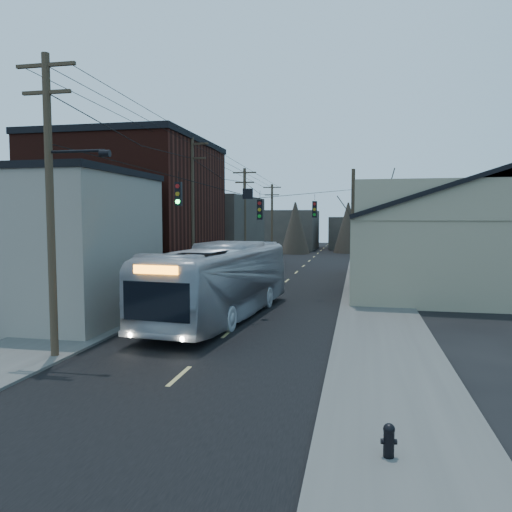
{
  "coord_description": "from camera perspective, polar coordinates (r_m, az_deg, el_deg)",
  "views": [
    {
      "loc": [
        5.43,
        -12.47,
        4.98
      ],
      "look_at": [
        0.32,
        12.39,
        3.0
      ],
      "focal_mm": 35.0,
      "sensor_mm": 36.0,
      "label": 1
    }
  ],
  "objects": [
    {
      "name": "building_far_right",
      "position": [
        82.52,
        12.72,
        2.64
      ],
      "size": [
        12.0,
        14.0,
        5.0
      ],
      "primitive_type": "cube",
      "color": "#332D29",
      "rests_on": "ground"
    },
    {
      "name": "building_clapboard",
      "position": [
        25.91,
        -22.25,
        0.85
      ],
      "size": [
        8.0,
        8.0,
        7.0
      ],
      "primitive_type": "cube",
      "color": "slate",
      "rests_on": "ground"
    },
    {
      "name": "building_brick",
      "position": [
        35.95,
        -13.84,
        4.37
      ],
      "size": [
        10.0,
        12.0,
        10.0
      ],
      "primitive_type": "cube",
      "color": "black",
      "rests_on": "ground"
    },
    {
      "name": "utility_lines",
      "position": [
        37.59,
        -1.52,
        4.42
      ],
      "size": [
        11.24,
        45.28,
        10.5
      ],
      "color": "#382B1E",
      "rests_on": "ground"
    },
    {
      "name": "building_far_left",
      "position": [
        78.33,
        3.23,
        3.01
      ],
      "size": [
        10.0,
        12.0,
        6.0
      ],
      "primitive_type": "cube",
      "color": "#332D29",
      "rests_on": "ground"
    },
    {
      "name": "sidewalk_right",
      "position": [
        42.77,
        12.98,
        -2.26
      ],
      "size": [
        4.0,
        110.0,
        0.12
      ],
      "primitive_type": "cube",
      "color": "#474744",
      "rests_on": "ground"
    },
    {
      "name": "ground",
      "position": [
        14.48,
        -11.62,
        -15.76
      ],
      "size": [
        160.0,
        160.0,
        0.0
      ],
      "primitive_type": "plane",
      "color": "black",
      "rests_on": "ground"
    },
    {
      "name": "bus",
      "position": [
        24.5,
        -4.01,
        -2.9
      ],
      "size": [
        4.39,
        13.49,
        3.69
      ],
      "primitive_type": "imported",
      "rotation": [
        0.0,
        0.0,
        3.04
      ],
      "color": "#A1A4AD",
      "rests_on": "ground"
    },
    {
      "name": "fire_hydrant",
      "position": [
        11.09,
        14.95,
        -19.56
      ],
      "size": [
        0.33,
        0.24,
        0.7
      ],
      "rotation": [
        0.0,
        0.0,
        0.12
      ],
      "color": "black",
      "rests_on": "sidewalk_right"
    },
    {
      "name": "building_left_far",
      "position": [
        50.74,
        -5.51,
        2.77
      ],
      "size": [
        9.0,
        14.0,
        7.0
      ],
      "primitive_type": "cube",
      "color": "#332D29",
      "rests_on": "ground"
    },
    {
      "name": "parked_car",
      "position": [
        43.88,
        0.49,
        -1.23
      ],
      "size": [
        1.79,
        3.95,
        1.26
      ],
      "primitive_type": "imported",
      "rotation": [
        0.0,
        0.0,
        -0.12
      ],
      "color": "#B2B4BB",
      "rests_on": "ground"
    },
    {
      "name": "bare_tree",
      "position": [
        32.51,
        13.5,
        1.91
      ],
      "size": [
        0.4,
        0.4,
        7.2
      ],
      "primitive_type": "cone",
      "color": "black",
      "rests_on": "ground"
    },
    {
      "name": "sidewalk_left",
      "position": [
        44.38,
        -4.05,
        -1.91
      ],
      "size": [
        4.0,
        110.0,
        0.12
      ],
      "primitive_type": "cube",
      "color": "#474744",
      "rests_on": "ground"
    },
    {
      "name": "warehouse",
      "position": [
        38.29,
        23.0,
        0.69
      ],
      "size": [
        16.16,
        20.6,
        7.73
      ],
      "color": "gray",
      "rests_on": "ground"
    },
    {
      "name": "road_surface",
      "position": [
        43.1,
        4.31,
        -2.17
      ],
      "size": [
        9.0,
        110.0,
        0.02
      ],
      "primitive_type": "cube",
      "color": "black",
      "rests_on": "ground"
    }
  ]
}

